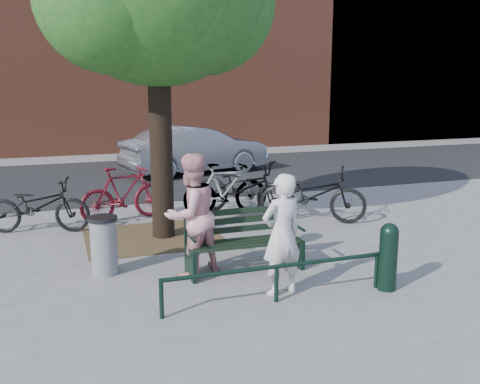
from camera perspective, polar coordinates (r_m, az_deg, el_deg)
name	(u,v)px	position (r m, az deg, el deg)	size (l,w,h in m)	color
ground	(245,271)	(8.15, 0.54, -8.44)	(90.00, 90.00, 0.00)	gray
dirt_pit	(153,237)	(9.93, -9.26, -4.77)	(2.40, 2.00, 0.02)	brown
road	(149,177)	(16.15, -9.71, 1.64)	(40.00, 7.00, 0.01)	black
park_bench	(243,239)	(8.07, 0.35, -5.06)	(1.74, 0.54, 0.97)	black
guard_railing	(277,272)	(6.96, 3.92, -8.54)	(3.06, 0.06, 0.51)	black
person_left	(282,235)	(7.10, 4.49, -4.57)	(0.60, 0.39, 1.65)	silver
person_right	(191,215)	(7.80, -5.23, -2.45)	(0.88, 0.68, 1.81)	pink
bollard	(388,254)	(7.58, 15.54, -6.43)	(0.25, 0.25, 0.94)	black
litter_bin	(104,245)	(8.17, -14.32, -5.49)	(0.43, 0.43, 0.87)	gray
bicycle_a	(38,206)	(10.73, -20.77, -1.40)	(0.68, 1.94, 1.02)	black
bicycle_b	(124,194)	(11.13, -12.25, -0.17)	(0.53, 1.86, 1.12)	#560C16
bicycle_c	(242,188)	(11.40, 0.25, 0.48)	(0.77, 2.20, 1.16)	black
bicycle_d	(226,189)	(11.36, -1.52, 0.34)	(0.53, 1.86, 1.12)	gray
bicycle_e	(313,194)	(10.88, 7.76, -0.26)	(0.75, 2.14, 1.13)	black
parked_car	(196,150)	(16.45, -4.76, 4.52)	(1.56, 4.47, 1.47)	gray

